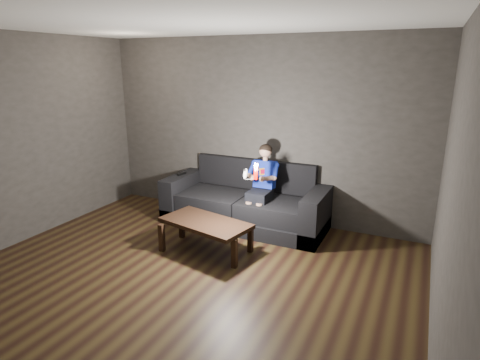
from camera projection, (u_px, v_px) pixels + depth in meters
The scene contains 10 objects.
floor at pixel (163, 295), 4.15m from camera, with size 5.00×5.00×0.00m, color black.
back_wall at pixel (258, 130), 5.94m from camera, with size 5.00×0.04×2.70m, color #35322F.
right_wall at pixel (453, 208), 2.74m from camera, with size 0.04×5.00×2.70m, color #35322F.
ceiling at pixel (146, 14), 3.39m from camera, with size 5.00×5.00×0.02m, color white.
sofa at pixel (247, 204), 5.94m from camera, with size 2.38×1.03×0.92m.
child at pixel (262, 179), 5.64m from camera, with size 0.44×0.54×1.08m.
wii_remote_red at pixel (256, 171), 5.18m from camera, with size 0.06×0.09×0.22m.
nunchuk_white at pixel (245, 174), 5.27m from camera, with size 0.08×0.10×0.15m.
wii_remote_black at pixel (182, 174), 6.20m from camera, with size 0.07×0.17×0.03m.
coffee_table at pixel (206, 225), 5.02m from camera, with size 1.22×0.79×0.41m.
Camera 1 is at (2.28, -2.96, 2.30)m, focal length 30.00 mm.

